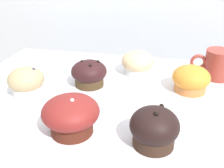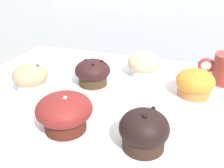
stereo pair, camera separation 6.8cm
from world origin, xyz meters
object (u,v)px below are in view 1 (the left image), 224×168
at_px(muffin_front_left, 71,115).
at_px(muffin_back_right, 89,73).
at_px(muffin_back_center, 154,128).
at_px(muffin_front_center, 191,79).
at_px(muffin_front_right, 138,63).
at_px(coffee_cup, 218,64).
at_px(muffin_back_left, 26,82).

bearing_deg(muffin_front_left, muffin_back_right, 96.94).
bearing_deg(muffin_back_center, muffin_front_center, 71.76).
xyz_separation_m(muffin_front_right, coffee_cup, (0.25, 0.02, 0.01)).
bearing_deg(muffin_back_center, muffin_front_right, 102.14).
bearing_deg(muffin_back_right, muffin_back_left, -148.51).
relative_size(muffin_back_left, muffin_back_right, 0.94).
xyz_separation_m(muffin_back_left, muffin_front_left, (0.18, -0.14, 0.00)).
height_order(muffin_front_center, muffin_front_right, muffin_front_center).
bearing_deg(muffin_front_right, muffin_back_right, -137.99).
distance_m(muffin_back_right, muffin_back_center, 0.31).
distance_m(muffin_back_left, muffin_front_right, 0.35).
distance_m(muffin_back_left, muffin_front_left, 0.22).
xyz_separation_m(muffin_front_right, muffin_back_center, (0.08, -0.35, 0.00)).
distance_m(muffin_front_center, muffin_back_center, 0.27).
relative_size(muffin_front_center, muffin_front_left, 0.85).
bearing_deg(muffin_back_right, muffin_front_center, 4.68).
relative_size(muffin_front_center, muffin_back_right, 1.00).
height_order(muffin_back_right, muffin_front_left, muffin_front_left).
distance_m(muffin_front_center, coffee_cup, 0.14).
height_order(muffin_back_left, muffin_back_center, muffin_back_center).
relative_size(muffin_front_left, coffee_cup, 0.94).
distance_m(muffin_front_center, muffin_front_left, 0.36).
xyz_separation_m(muffin_front_left, coffee_cup, (0.35, 0.36, 0.00)).
bearing_deg(muffin_back_left, muffin_front_right, 36.70).
distance_m(muffin_front_left, muffin_front_right, 0.36).
xyz_separation_m(muffin_front_center, coffee_cup, (0.09, 0.11, 0.01)).
xyz_separation_m(muffin_front_center, muffin_back_center, (-0.09, -0.26, 0.00)).
xyz_separation_m(muffin_back_right, coffee_cup, (0.38, 0.13, 0.01)).
height_order(muffin_back_right, muffin_front_right, muffin_back_right).
relative_size(muffin_front_center, coffee_cup, 0.80).
xyz_separation_m(muffin_back_left, muffin_back_right, (0.15, 0.09, -0.00)).
bearing_deg(coffee_cup, muffin_back_center, -114.99).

